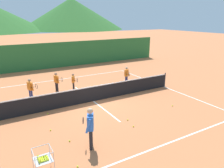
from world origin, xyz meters
TOP-DOWN VIEW (x-y plane):
  - ground_plane at (0.00, 0.00)m, footprint 120.00×120.00m
  - line_baseline_near at (0.00, -5.65)m, footprint 11.48×0.08m
  - line_baseline_far at (0.00, 5.71)m, footprint 11.48×0.08m
  - line_sideline_east at (5.74, 0.00)m, footprint 0.08×11.36m
  - line_service_center at (0.00, 0.00)m, footprint 0.08×6.24m
  - tennis_net at (0.00, 0.00)m, footprint 11.68×0.08m
  - instructor at (-2.13, -4.33)m, footprint 0.53×0.84m
  - student_0 at (-3.24, 2.10)m, footprint 0.56×0.58m
  - student_1 at (-1.42, 2.86)m, footprint 0.48×0.61m
  - student_2 at (-0.32, 2.55)m, footprint 0.40×0.68m
  - student_3 at (3.65, 1.85)m, footprint 0.54×0.66m
  - ball_cart at (-4.09, -4.93)m, footprint 0.58×0.58m
  - tennis_ball_0 at (3.64, -2.97)m, footprint 0.07×0.07m
  - tennis_ball_1 at (-2.88, -0.45)m, footprint 0.07×0.07m
  - tennis_ball_2 at (-3.20, -2.25)m, footprint 0.07×0.07m
  - tennis_ball_3 at (0.40, -3.16)m, footprint 0.07×0.07m
  - tennis_ball_4 at (0.27, -3.84)m, footprint 0.07×0.07m
  - tennis_ball_5 at (-2.74, -3.53)m, footprint 0.07×0.07m
  - tennis_ball_6 at (-3.03, -5.18)m, footprint 0.07×0.07m
  - windscreen_fence at (0.00, 10.12)m, footprint 25.27×0.08m
  - hill_1 at (27.53, 80.18)m, footprint 43.51×43.51m

SIDE VIEW (x-z plane):
  - ground_plane at x=0.00m, z-range 0.00..0.00m
  - line_baseline_near at x=0.00m, z-range 0.00..0.01m
  - line_baseline_far at x=0.00m, z-range 0.00..0.01m
  - line_sideline_east at x=5.74m, z-range 0.00..0.01m
  - line_service_center at x=0.00m, z-range 0.00..0.01m
  - tennis_ball_0 at x=3.64m, z-range 0.00..0.07m
  - tennis_ball_1 at x=-2.88m, z-range 0.00..0.07m
  - tennis_ball_2 at x=-3.20m, z-range 0.00..0.07m
  - tennis_ball_3 at x=0.40m, z-range 0.00..0.07m
  - tennis_ball_4 at x=0.27m, z-range 0.00..0.07m
  - tennis_ball_5 at x=-2.74m, z-range 0.00..0.07m
  - tennis_ball_6 at x=-3.03m, z-range 0.00..0.07m
  - tennis_net at x=0.00m, z-range -0.03..1.02m
  - ball_cart at x=-4.09m, z-range 0.14..1.03m
  - student_2 at x=-0.32m, z-range 0.12..1.33m
  - student_1 at x=-1.42m, z-range 0.14..1.48m
  - student_3 at x=3.65m, z-range 0.14..1.51m
  - student_0 at x=-3.24m, z-range 0.14..1.51m
  - instructor at x=-2.13m, z-range 0.17..1.85m
  - windscreen_fence at x=0.00m, z-range 0.00..2.55m
  - hill_1 at x=27.53m, z-range 0.00..12.81m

